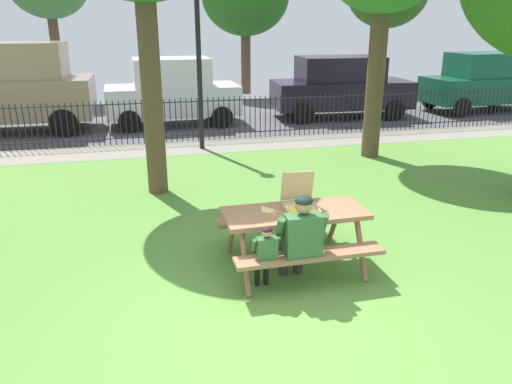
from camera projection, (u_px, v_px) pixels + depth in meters
ground at (234, 237)px, 7.28m from camera, size 28.00×12.43×0.02m
cobblestone_walkway at (194, 148)px, 12.34m from camera, size 28.00×1.40×0.01m
street_asphalt at (180, 118)px, 16.02m from camera, size 28.00×6.62×0.01m
picnic_table_foreground at (294, 224)px, 6.22m from camera, size 1.83×1.51×0.79m
pizza_box_open at (300, 203)px, 6.19m from camera, size 0.44×0.50×0.47m
pizza_slice_on_table at (269, 210)px, 6.17m from camera, size 0.19×0.29×0.02m
adult_at_table at (300, 236)px, 5.72m from camera, size 0.61×0.60×1.19m
child_at_table at (265, 252)px, 5.65m from camera, size 0.34×0.33×0.85m
iron_fence_streetside at (190, 120)px, 12.79m from camera, size 19.94×0.03×1.13m
lamp_post_walkway at (198, 33)px, 11.35m from camera, size 0.28×0.28×4.56m
parked_car_left at (4, 86)px, 13.59m from camera, size 4.73×2.13×2.46m
parked_car_center at (173, 91)px, 14.68m from camera, size 3.95×1.92×1.98m
parked_car_right at (341, 86)px, 15.83m from camera, size 4.49×2.09×1.94m
parked_car_far_right at (481, 82)px, 16.94m from camera, size 3.99×2.01×1.98m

